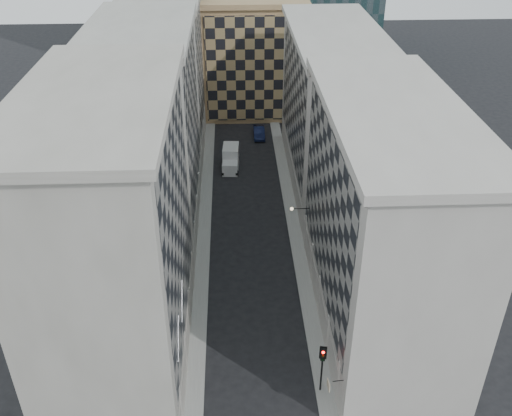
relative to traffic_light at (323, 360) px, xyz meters
name	(u,v)px	position (x,y,z in m)	size (l,w,h in m)	color
sidewalk_west	(204,229)	(-10.14, 24.24, -3.39)	(1.50, 100.00, 0.15)	gray
sidewalk_east	(294,226)	(0.36, 24.24, -3.39)	(1.50, 100.00, 0.15)	gray
bldg_left_a	(116,239)	(-15.77, 5.24, 8.36)	(10.80, 22.80, 23.70)	gray
bldg_left_b	(149,130)	(-15.77, 27.24, 7.86)	(10.80, 22.80, 22.70)	#9B9890
bldg_left_c	(167,72)	(-15.77, 49.24, 7.36)	(10.80, 22.80, 21.70)	gray
bldg_right_a	(381,221)	(5.99, 9.24, 6.86)	(10.80, 26.80, 20.70)	#ABA59D
bldg_right_b	(331,109)	(6.01, 36.24, 6.38)	(10.80, 28.80, 19.70)	#ABA59D
tan_block	(253,54)	(-2.89, 62.14, 5.97)	(16.80, 14.80, 18.80)	tan
flagpoles_left	(180,319)	(-10.79, 0.24, 4.54)	(0.10, 6.33, 2.33)	gray
bracket_lamp	(293,209)	(-0.51, 18.24, 2.74)	(1.98, 0.36, 0.36)	black
traffic_light	(323,360)	(0.00, 0.00, 0.00)	(0.58, 0.53, 4.62)	black
box_truck	(231,159)	(-6.91, 39.84, -2.19)	(2.49, 5.45, 2.92)	silver
dark_car	(259,132)	(-2.45, 49.90, -2.67)	(1.68, 4.80, 1.58)	#0E1636
shop_sign	(329,385)	(0.07, -2.76, 0.37)	(1.19, 0.75, 0.83)	black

